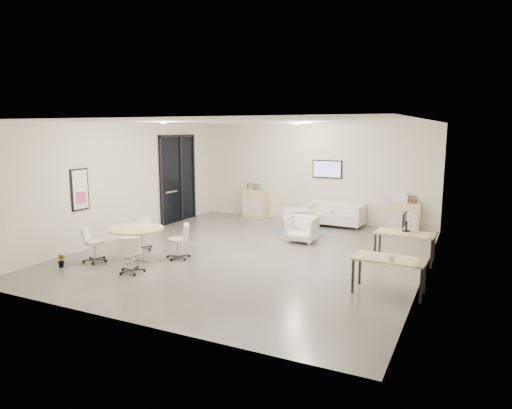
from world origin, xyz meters
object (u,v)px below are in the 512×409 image
object	(u,v)px
loveseat	(336,215)
armchair_left	(296,218)
desk_rear	(405,236)
sideboard_left	(255,204)
armchair_right	(302,228)
round_table	(136,231)
sideboard_right	(405,217)
desk_front	(389,262)

from	to	relation	value
loveseat	armchair_left	bearing A→B (deg)	-129.76
armchair_left	desk_rear	distance (m)	4.09
sideboard_left	armchair_right	world-z (taller)	sideboard_left
armchair_right	round_table	world-z (taller)	armchair_right
loveseat	desk_rear	xyz separation A→B (m)	(2.53, -3.16, 0.27)
sideboard_left	loveseat	xyz separation A→B (m)	(2.94, -0.19, -0.13)
sideboard_left	round_table	xyz separation A→B (m)	(-0.16, -5.95, 0.21)
sideboard_left	armchair_right	bearing A→B (deg)	-44.09
sideboard_right	round_table	distance (m)	7.90
sideboard_left	loveseat	world-z (taller)	sideboard_left
sideboard_left	desk_rear	world-z (taller)	sideboard_left
desk_front	sideboard_right	bearing A→B (deg)	97.43
desk_rear	desk_front	world-z (taller)	desk_rear
sideboard_right	armchair_right	distance (m)	3.50
armchair_left	sideboard_right	bearing A→B (deg)	77.72
armchair_right	desk_front	xyz separation A→B (m)	(2.83, -3.01, 0.22)
sideboard_left	desk_rear	bearing A→B (deg)	-31.46
loveseat	desk_front	xyz separation A→B (m)	(2.58, -5.43, 0.26)
loveseat	armchair_right	xyz separation A→B (m)	(-0.25, -2.42, 0.04)
desk_rear	desk_front	bearing A→B (deg)	-86.69
armchair_left	desk_front	bearing A→B (deg)	4.30
armchair_left	armchair_right	bearing A→B (deg)	-7.68
armchair_right	desk_rear	bearing A→B (deg)	-17.50
sideboard_left	armchair_left	distance (m)	2.34
armchair_left	desk_front	size ratio (longest dim) A/B	0.53
loveseat	desk_rear	world-z (taller)	loveseat
round_table	sideboard_left	bearing A→B (deg)	88.45
armchair_left	armchair_right	distance (m)	1.56
sideboard_left	desk_front	size ratio (longest dim) A/B	0.72
sideboard_left	desk_front	xyz separation A→B (m)	(5.52, -5.61, 0.14)
sideboard_right	armchair_left	distance (m)	3.26
desk_front	round_table	distance (m)	5.69
loveseat	desk_front	world-z (taller)	loveseat
sideboard_right	armchair_left	xyz separation A→B (m)	(-3.02, -1.23, -0.07)
sideboard_left	armchair_left	xyz separation A→B (m)	(1.99, -1.22, -0.12)
loveseat	sideboard_right	bearing A→B (deg)	8.30
sideboard_right	armchair_right	xyz separation A→B (m)	(-2.32, -2.62, -0.04)
sideboard_left	round_table	bearing A→B (deg)	-91.55
sideboard_left	armchair_right	xyz separation A→B (m)	(2.69, -2.61, -0.09)
sideboard_left	desk_front	distance (m)	7.87
sideboard_left	sideboard_right	size ratio (longest dim) A/B	1.10
armchair_right	desk_front	world-z (taller)	armchair_right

